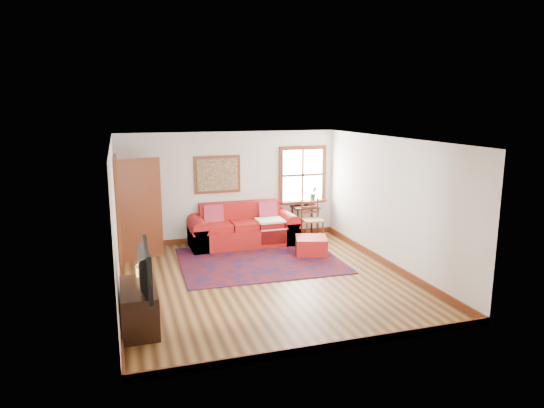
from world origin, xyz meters
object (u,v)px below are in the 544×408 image
object	(u,v)px
red_ottoman	(311,246)
media_cabinet	(139,307)
red_leather_sofa	(243,231)
side_table	(305,211)
ladder_back_chair	(311,218)

from	to	relation	value
red_ottoman	media_cabinet	world-z (taller)	media_cabinet
red_leather_sofa	media_cabinet	xyz separation A→B (m)	(-2.41, -3.61, -0.01)
red_ottoman	side_table	size ratio (longest dim) A/B	0.87
red_leather_sofa	red_ottoman	bearing A→B (deg)	-43.93
red_ottoman	side_table	world-z (taller)	side_table
red_leather_sofa	red_ottoman	world-z (taller)	red_leather_sofa
ladder_back_chair	side_table	bearing A→B (deg)	96.65
red_ottoman	side_table	xyz separation A→B (m)	(0.40, 1.38, 0.43)
red_ottoman	ladder_back_chair	size ratio (longest dim) A/B	0.67
ladder_back_chair	media_cabinet	size ratio (longest dim) A/B	0.87
red_ottoman	ladder_back_chair	xyz separation A→B (m)	(0.43, 1.08, 0.34)
side_table	media_cabinet	size ratio (longest dim) A/B	0.67
red_leather_sofa	ladder_back_chair	bearing A→B (deg)	-2.42
red_leather_sofa	media_cabinet	bearing A→B (deg)	-123.73
side_table	media_cabinet	bearing A→B (deg)	-136.08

